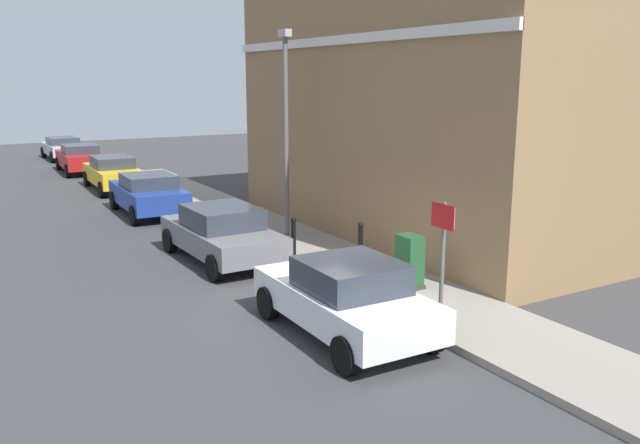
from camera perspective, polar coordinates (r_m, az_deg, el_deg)
name	(u,v)px	position (r m, az deg, el deg)	size (l,w,h in m)	color
ground	(319,308)	(13.47, -0.12, -7.47)	(80.00, 80.00, 0.00)	#38383A
sidewalk	(276,233)	(19.45, -3.82, -1.00)	(2.32, 30.00, 0.15)	gray
corner_building	(447,71)	(20.19, 11.03, 12.76)	(7.49, 12.56, 9.55)	olive
car_white	(346,297)	(11.87, 2.27, -6.51)	(1.95, 3.96, 1.44)	silver
car_grey	(222,233)	(16.83, -8.52, -0.93)	(2.03, 4.20, 1.42)	slate
car_blue	(148,193)	(23.09, -14.70, 2.43)	(2.00, 4.15, 1.39)	navy
car_yellow	(113,173)	(28.59, -17.55, 4.13)	(1.89, 4.39, 1.40)	gold
car_red	(80,158)	(34.43, -20.12, 5.26)	(1.98, 4.25, 1.39)	maroon
car_silver	(63,147)	(40.47, -21.48, 6.07)	(1.93, 4.04, 1.28)	#B7B7BC
utility_cabinet	(409,263)	(14.24, 7.78, -3.58)	(0.46, 0.61, 1.15)	#1E4C28
bollard_near_cabinet	(360,242)	(15.89, 3.54, -1.72)	(0.14, 0.14, 1.04)	black
bollard_far_kerb	(294,236)	(16.46, -2.31, -1.20)	(0.14, 0.14, 1.04)	black
street_sign	(443,246)	(11.87, 10.62, -2.04)	(0.08, 0.60, 2.30)	#59595B
lamppost	(286,125)	(18.51, -2.99, 8.45)	(0.20, 0.44, 5.72)	#59595B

